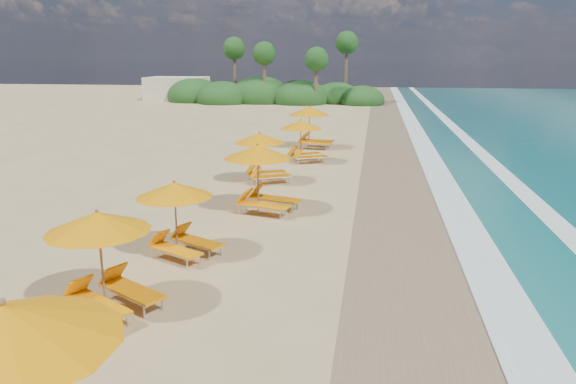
% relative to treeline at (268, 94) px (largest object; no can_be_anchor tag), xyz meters
% --- Properties ---
extents(ground, '(160.00, 160.00, 0.00)m').
position_rel_treeline_xyz_m(ground, '(9.94, -45.51, -1.00)').
color(ground, tan).
rests_on(ground, ground).
extents(wet_sand, '(4.00, 160.00, 0.01)m').
position_rel_treeline_xyz_m(wet_sand, '(13.94, -45.51, -0.99)').
color(wet_sand, '#8D7754').
rests_on(wet_sand, ground).
extents(surf_foam, '(4.00, 160.00, 0.01)m').
position_rel_treeline_xyz_m(surf_foam, '(16.64, -45.51, -0.97)').
color(surf_foam, white).
rests_on(surf_foam, ground).
extents(station_2, '(2.95, 2.95, 2.21)m').
position_rel_treeline_xyz_m(station_2, '(7.07, -51.47, 0.24)').
color(station_2, olive).
rests_on(station_2, ground).
extents(station_3, '(2.75, 2.74, 2.08)m').
position_rel_treeline_xyz_m(station_3, '(7.46, -48.21, 0.17)').
color(station_3, olive).
rests_on(station_3, ground).
extents(station_4, '(2.96, 2.87, 2.39)m').
position_rel_treeline_xyz_m(station_4, '(8.76, -43.73, 0.34)').
color(station_4, olive).
rests_on(station_4, ground).
extents(station_5, '(2.91, 2.91, 2.20)m').
position_rel_treeline_xyz_m(station_5, '(7.87, -39.43, 0.24)').
color(station_5, olive).
rests_on(station_5, ground).
extents(station_6, '(2.95, 2.95, 2.21)m').
position_rel_treeline_xyz_m(station_6, '(8.97, -34.74, 0.24)').
color(station_6, olive).
rests_on(station_6, ground).
extents(station_7, '(2.90, 2.74, 2.49)m').
position_rel_treeline_xyz_m(station_7, '(8.87, -30.39, 0.40)').
color(station_7, olive).
rests_on(station_7, ground).
extents(treeline, '(25.80, 8.80, 9.74)m').
position_rel_treeline_xyz_m(treeline, '(0.00, 0.00, 0.00)').
color(treeline, '#163D14').
rests_on(treeline, ground).
extents(beach_building, '(7.00, 5.00, 2.80)m').
position_rel_treeline_xyz_m(beach_building, '(-12.06, 2.49, 0.40)').
color(beach_building, beige).
rests_on(beach_building, ground).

